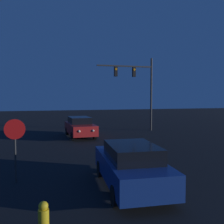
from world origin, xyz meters
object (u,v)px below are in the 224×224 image
object	(u,v)px
car_far	(80,127)
stop_sign	(15,138)
car_near	(131,165)
fire_hydrant	(44,222)
traffic_signal_mast	(138,83)

from	to	relation	value
car_far	stop_sign	world-z (taller)	stop_sign
car_near	fire_hydrant	world-z (taller)	car_near
car_near	stop_sign	world-z (taller)	stop_sign
car_far	car_near	bearing A→B (deg)	87.59
car_near	car_far	size ratio (longest dim) A/B	1.00
traffic_signal_mast	fire_hydrant	xyz separation A→B (m)	(-8.76, -16.53, -4.13)
fire_hydrant	stop_sign	bearing A→B (deg)	103.25
car_far	traffic_signal_mast	world-z (taller)	traffic_signal_mast
traffic_signal_mast	stop_sign	distance (m)	15.92
traffic_signal_mast	car_far	bearing A→B (deg)	-160.08
car_near	traffic_signal_mast	distance (m)	15.55
car_near	stop_sign	distance (m)	4.43
car_far	fire_hydrant	bearing A→B (deg)	75.78
stop_sign	fire_hydrant	size ratio (longest dim) A/B	2.60
car_near	fire_hydrant	size ratio (longest dim) A/B	5.09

